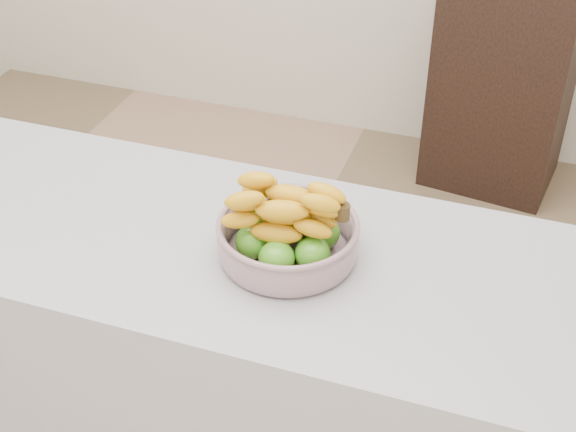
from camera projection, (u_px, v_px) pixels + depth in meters
The scene contains 3 objects.
counter at pixel (161, 369), 2.00m from camera, with size 2.00×0.60×0.90m, color #A3A2AB.
cabinet at pixel (504, 79), 3.25m from camera, with size 0.52×0.42×0.94m, color black.
fruit_bowl at pixel (288, 234), 1.61m from camera, with size 0.29×0.29×0.17m.
Camera 1 is at (0.75, -1.30, 1.93)m, focal length 50.00 mm.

